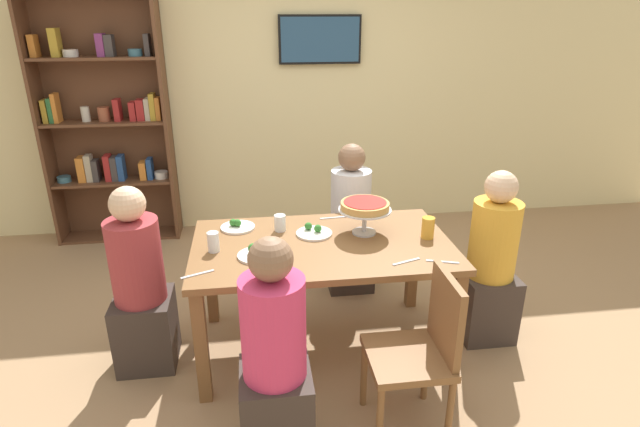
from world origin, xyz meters
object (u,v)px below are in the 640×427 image
object	(u,v)px
salad_plate_near_diner	(257,253)
cutlery_fork_near	(443,262)
deep_dish_pizza_stand	(365,208)
water_glass_clear_near	(213,242)
chair_near_right	(422,347)
salad_plate_spare	(314,232)
bookshelf	(107,121)
diner_head_west	(141,292)
salad_plate_far_diner	(237,226)
cutlery_fork_far	(197,274)
diner_far_right	(350,228)
diner_head_east	(490,269)
cutlery_knife_far	(333,218)
water_glass_clear_far	(280,223)
television	(320,40)
cutlery_knife_near	(406,262)
dining_table	(322,256)
diner_near_left	(275,366)
beer_glass_amber_tall	(428,228)

from	to	relation	value
salad_plate_near_diner	cutlery_fork_near	xyz separation A→B (m)	(1.02, -0.22, -0.02)
deep_dish_pizza_stand	water_glass_clear_near	world-z (taller)	deep_dish_pizza_stand
chair_near_right	salad_plate_spare	world-z (taller)	chair_near_right
bookshelf	diner_head_west	world-z (taller)	bookshelf
salad_plate_far_diner	water_glass_clear_near	xyz separation A→B (m)	(-0.13, -0.32, 0.04)
diner_head_west	cutlery_fork_far	distance (m)	0.54
salad_plate_far_diner	diner_head_west	bearing A→B (deg)	-152.42
diner_far_right	cutlery_fork_far	xyz separation A→B (m)	(-1.03, -1.06, 0.25)
salad_plate_spare	water_glass_clear_near	bearing A→B (deg)	-165.00
diner_head_east	cutlery_knife_far	xyz separation A→B (m)	(-0.96, 0.39, 0.25)
salad_plate_spare	salad_plate_far_diner	bearing A→B (deg)	161.71
bookshelf	water_glass_clear_far	distance (m)	2.32
water_glass_clear_near	water_glass_clear_far	bearing A→B (deg)	31.62
bookshelf	cutlery_fork_far	world-z (taller)	bookshelf
television	water_glass_clear_near	distance (m)	2.53
salad_plate_far_diner	salad_plate_spare	bearing A→B (deg)	-18.29
deep_dish_pizza_stand	salad_plate_far_diner	world-z (taller)	deep_dish_pizza_stand
diner_far_right	diner_head_west	bearing A→B (deg)	-61.49
salad_plate_far_diner	cutlery_knife_far	world-z (taller)	salad_plate_far_diner
diner_head_east	salad_plate_spare	xyz separation A→B (m)	(-1.12, 0.15, 0.26)
television	chair_near_right	size ratio (longest dim) A/B	0.87
diner_head_west	deep_dish_pizza_stand	world-z (taller)	diner_head_west
chair_near_right	cutlery_knife_near	world-z (taller)	chair_near_right
diner_far_right	bookshelf	bearing A→B (deg)	-122.36
water_glass_clear_far	cutlery_knife_near	distance (m)	0.85
bookshelf	diner_far_right	bearing A→B (deg)	-32.36
water_glass_clear_far	cutlery_knife_far	bearing A→B (deg)	23.57
dining_table	salad_plate_spare	bearing A→B (deg)	104.13
diner_near_left	beer_glass_amber_tall	bearing A→B (deg)	-51.95
chair_near_right	diner_far_right	bearing A→B (deg)	2.75
diner_far_right	diner_head_west	distance (m)	1.60
diner_far_right	salad_plate_spare	xyz separation A→B (m)	(-0.36, -0.62, 0.26)
diner_head_east	beer_glass_amber_tall	world-z (taller)	diner_head_east
bookshelf	salad_plate_far_diner	size ratio (longest dim) A/B	10.10
bookshelf	deep_dish_pizza_stand	size ratio (longest dim) A/B	6.70
television	diner_near_left	size ratio (longest dim) A/B	0.66
diner_far_right	salad_plate_near_diner	bearing A→B (deg)	-39.13
diner_far_right	deep_dish_pizza_stand	bearing A→B (deg)	-3.84
salad_plate_near_diner	salad_plate_far_diner	world-z (taller)	salad_plate_near_diner
diner_far_right	cutlery_knife_far	size ratio (longest dim) A/B	6.39
cutlery_knife_far	beer_glass_amber_tall	bearing A→B (deg)	139.04
cutlery_knife_near	cutlery_knife_far	world-z (taller)	same
bookshelf	salad_plate_far_diner	distance (m)	2.11
diner_head_east	beer_glass_amber_tall	size ratio (longest dim) A/B	8.65
bookshelf	salad_plate_near_diner	xyz separation A→B (m)	(1.27, -2.14, -0.35)
bookshelf	cutlery_fork_near	size ratio (longest dim) A/B	12.29
diner_far_right	water_glass_clear_near	size ratio (longest dim) A/B	9.71
chair_near_right	cutlery_fork_far	size ratio (longest dim) A/B	4.83
bookshelf	diner_far_right	distance (m)	2.44
dining_table	cutlery_fork_far	size ratio (longest dim) A/B	8.62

